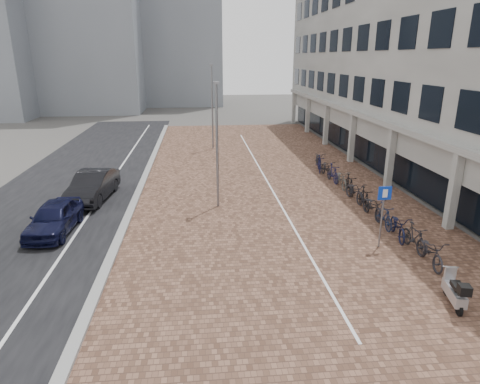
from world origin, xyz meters
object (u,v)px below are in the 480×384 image
object	(u,v)px
car_navy	(54,218)
car_dark	(93,186)
parking_sign	(383,207)
scooter_front	(455,290)

from	to	relation	value
car_navy	car_dark	xyz separation A→B (m)	(0.62, 4.18, 0.08)
car_navy	parking_sign	xyz separation A→B (m)	(12.94, -2.82, 1.02)
car_dark	parking_sign	xyz separation A→B (m)	(12.31, -6.99, 0.94)
scooter_front	parking_sign	size ratio (longest dim) A/B	0.60
car_dark	parking_sign	bearing A→B (deg)	-23.26
scooter_front	car_dark	bearing A→B (deg)	153.01
parking_sign	car_navy	bearing A→B (deg)	164.66
car_navy	parking_sign	distance (m)	13.28
car_navy	parking_sign	size ratio (longest dim) A/B	1.56
car_dark	scooter_front	distance (m)	16.93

